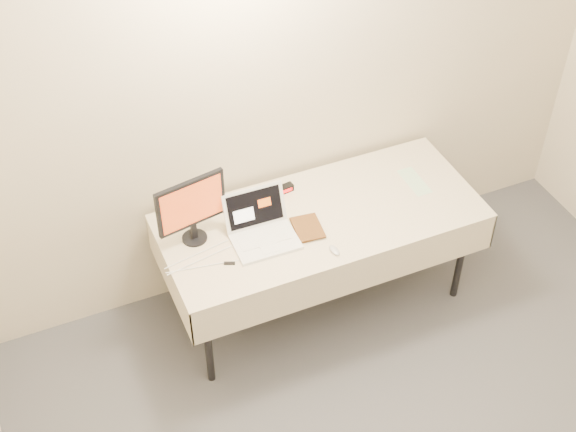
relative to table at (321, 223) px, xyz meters
name	(u,v)px	position (x,y,z in m)	size (l,w,h in m)	color
back_wall	(290,85)	(0.00, 0.45, 0.67)	(4.00, 0.10, 2.70)	beige
table	(321,223)	(0.00, 0.00, 0.00)	(1.86, 0.81, 0.74)	black
laptop	(261,228)	(-0.38, -0.02, 0.12)	(0.36, 0.35, 0.24)	white
monitor	(191,206)	(-0.73, 0.11, 0.30)	(0.40, 0.16, 0.41)	black
book	(295,219)	(-0.20, -0.07, 0.17)	(0.15, 0.02, 0.21)	brown
alarm_clock	(285,189)	(-0.11, 0.27, 0.08)	(0.11, 0.06, 0.04)	black
clicker	(334,250)	(-0.06, -0.30, 0.07)	(0.04, 0.09, 0.02)	#B5B5B8
paper_form	(414,181)	(0.64, 0.05, 0.06)	(0.10, 0.26, 0.00)	#BBE4B5
usb_dongle	(229,263)	(-0.62, -0.15, 0.07)	(0.06, 0.02, 0.01)	black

